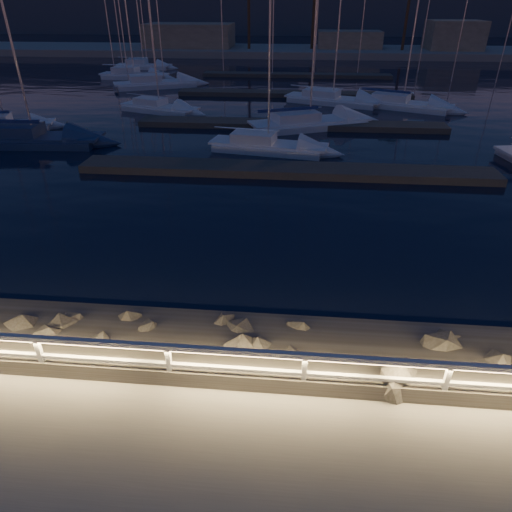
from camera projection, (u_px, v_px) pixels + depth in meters
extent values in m
plane|color=gray|center=(258.00, 387.00, 10.24)|extent=(400.00, 400.00, 0.00)
cube|color=gray|center=(246.00, 495.00, 8.13)|extent=(240.00, 5.00, 0.20)
cube|color=#5E5851|center=(264.00, 352.00, 11.69)|extent=(240.00, 3.45, 1.29)
plane|color=black|center=(299.00, 51.00, 79.75)|extent=(320.00, 320.00, 0.00)
plane|color=black|center=(258.00, 423.00, 10.84)|extent=(400.00, 400.00, 0.00)
cube|color=white|center=(41.00, 356.00, 10.41)|extent=(0.11, 0.11, 1.00)
cube|color=white|center=(169.00, 364.00, 10.16)|extent=(0.11, 0.11, 1.00)
cube|color=white|center=(304.00, 373.00, 9.92)|extent=(0.11, 0.11, 1.00)
cube|color=white|center=(446.00, 383.00, 9.67)|extent=(0.11, 0.11, 1.00)
cube|color=white|center=(258.00, 353.00, 9.75)|extent=(44.00, 0.12, 0.12)
cube|color=white|center=(258.00, 370.00, 10.00)|extent=(44.00, 0.09, 0.09)
cube|color=#FFC372|center=(258.00, 356.00, 9.77)|extent=(44.00, 0.04, 0.03)
sphere|color=#5E5851|center=(242.00, 353.00, 11.46)|extent=(0.99, 0.99, 0.99)
sphere|color=#5E5851|center=(488.00, 393.00, 10.01)|extent=(1.09, 1.09, 1.09)
cube|color=#504943|center=(285.00, 170.00, 24.28)|extent=(22.00, 2.00, 0.40)
cube|color=#504943|center=(291.00, 124.00, 32.93)|extent=(22.00, 2.00, 0.40)
cube|color=#504943|center=(294.00, 94.00, 43.32)|extent=(22.00, 2.00, 0.40)
cube|color=#504943|center=(296.00, 75.00, 53.70)|extent=(22.00, 2.00, 0.40)
cube|color=gray|center=(299.00, 52.00, 74.36)|extent=(160.00, 14.00, 1.20)
cube|color=gray|center=(190.00, 38.00, 74.85)|extent=(14.00, 8.00, 4.00)
cube|color=gray|center=(349.00, 42.00, 73.83)|extent=(10.00, 6.00, 3.00)
cube|color=gray|center=(454.00, 37.00, 71.26)|extent=(8.00, 7.00, 4.60)
cylinder|color=#4B3323|center=(249.00, 12.00, 70.39)|extent=(0.44, 0.44, 10.50)
cylinder|color=#4B3323|center=(313.00, 17.00, 70.81)|extent=(0.44, 0.44, 9.00)
cylinder|color=#4B3323|center=(408.00, 8.00, 68.18)|extent=(0.44, 0.44, 11.50)
cube|color=#333E4F|center=(302.00, 13.00, 120.73)|extent=(220.00, 30.00, 14.00)
cube|color=#333E4F|center=(97.00, 3.00, 133.31)|extent=(120.00, 25.00, 18.00)
cube|color=silver|center=(268.00, 149.00, 27.81)|extent=(6.86, 3.30, 0.51)
cube|color=silver|center=(268.00, 144.00, 27.65)|extent=(7.34, 3.07, 0.14)
cube|color=silver|center=(254.00, 137.00, 27.70)|extent=(2.80, 2.06, 0.61)
cylinder|color=#B0B1B5|center=(270.00, 38.00, 24.78)|extent=(0.11, 0.11, 11.42)
cylinder|color=#B0B1B5|center=(247.00, 129.00, 27.57)|extent=(4.06, 0.78, 0.07)
cube|color=silver|center=(7.00, 128.00, 32.28)|extent=(6.23, 3.45, 0.50)
cube|color=silver|center=(6.00, 123.00, 32.12)|extent=(6.63, 3.29, 0.14)
cube|color=navy|center=(36.00, 143.00, 29.00)|extent=(7.95, 3.10, 0.61)
cube|color=navy|center=(34.00, 137.00, 28.81)|extent=(8.57, 2.76, 0.17)
cube|color=navy|center=(16.00, 130.00, 28.64)|extent=(3.15, 2.14, 0.72)
cylinder|color=#B0B1B5|center=(4.00, 14.00, 25.40)|extent=(0.13, 0.13, 13.54)
cylinder|color=#B0B1B5|center=(5.00, 121.00, 28.38)|extent=(4.87, 0.41, 0.09)
cube|color=silver|center=(310.00, 126.00, 32.78)|extent=(8.45, 5.66, 0.58)
cube|color=silver|center=(310.00, 121.00, 32.60)|extent=(8.90, 5.55, 0.16)
cube|color=silver|center=(296.00, 117.00, 32.11)|extent=(3.67, 3.09, 0.69)
cylinder|color=#B0B1B5|center=(316.00, 8.00, 29.09)|extent=(0.13, 0.13, 13.97)
cylinder|color=#B0B1B5|center=(288.00, 109.00, 31.70)|extent=(4.65, 2.08, 0.08)
cube|color=silver|center=(135.00, 78.00, 52.36)|extent=(7.34, 3.00, 0.61)
cube|color=silver|center=(134.00, 74.00, 52.16)|extent=(7.91, 2.69, 0.17)
cube|color=silver|center=(126.00, 70.00, 52.13)|extent=(2.93, 2.02, 0.72)
cylinder|color=#B0B1B5|center=(126.00, 11.00, 49.03)|extent=(0.13, 0.13, 12.44)
cylinder|color=#B0B1B5|center=(121.00, 65.00, 51.93)|extent=(4.47, 0.47, 0.09)
cube|color=silver|center=(160.00, 110.00, 37.35)|extent=(6.62, 4.14, 0.49)
cube|color=silver|center=(160.00, 106.00, 37.20)|extent=(7.00, 4.03, 0.13)
cube|color=silver|center=(150.00, 101.00, 37.37)|extent=(2.84, 2.32, 0.58)
cylinder|color=#B0B1B5|center=(152.00, 31.00, 34.46)|extent=(0.11, 0.11, 10.91)
cylinder|color=#B0B1B5|center=(145.00, 95.00, 37.32)|extent=(3.71, 1.43, 0.07)
cube|color=silver|center=(402.00, 107.00, 38.52)|extent=(7.84, 5.34, 0.54)
cube|color=silver|center=(403.00, 102.00, 38.35)|extent=(8.25, 5.25, 0.15)
cube|color=silver|center=(391.00, 97.00, 38.63)|extent=(3.42, 2.90, 0.64)
cylinder|color=#B0B1B5|center=(416.00, 14.00, 35.09)|extent=(0.12, 0.12, 12.97)
cylinder|color=#B0B1B5|center=(386.00, 90.00, 38.61)|extent=(4.29, 1.99, 0.08)
cube|color=silver|center=(333.00, 102.00, 40.28)|extent=(8.18, 5.17, 0.52)
cube|color=silver|center=(333.00, 98.00, 40.12)|extent=(8.64, 5.04, 0.14)
cube|color=silver|center=(322.00, 93.00, 40.37)|extent=(3.51, 2.89, 0.61)
cylinder|color=#B0B1B5|center=(340.00, 10.00, 36.74)|extent=(0.11, 0.11, 13.48)
cylinder|color=#B0B1B5|center=(316.00, 87.00, 40.34)|extent=(4.56, 1.79, 0.08)
cube|color=silver|center=(144.00, 68.00, 59.69)|extent=(6.72, 2.57, 0.56)
cube|color=silver|center=(144.00, 65.00, 59.51)|extent=(7.25, 2.27, 0.15)
cube|color=silver|center=(137.00, 62.00, 59.45)|extent=(2.66, 1.79, 0.66)
cylinder|color=#B0B1B5|center=(138.00, 14.00, 56.62)|extent=(0.12, 0.12, 11.47)
cylinder|color=#B0B1B5|center=(133.00, 57.00, 59.26)|extent=(4.13, 0.31, 0.08)
cube|color=silver|center=(157.00, 86.00, 47.45)|extent=(8.31, 5.70, 0.62)
cube|color=silver|center=(157.00, 82.00, 47.26)|extent=(8.75, 5.61, 0.17)
cube|color=silver|center=(145.00, 79.00, 46.75)|extent=(3.63, 3.08, 0.73)
cylinder|color=#B0B1B5|center=(149.00, 5.00, 43.79)|extent=(0.13, 0.13, 13.77)
cylinder|color=#B0B1B5|center=(139.00, 73.00, 46.31)|extent=(4.55, 2.14, 0.09)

